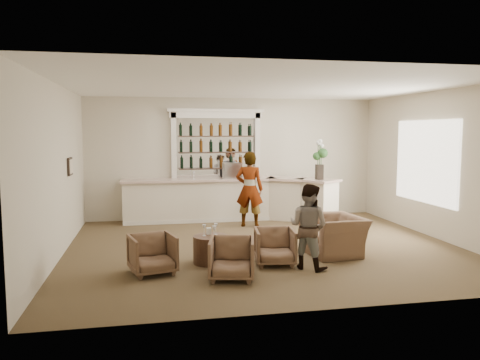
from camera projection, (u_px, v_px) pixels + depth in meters
The scene contains 19 objects.
ground at pixel (264, 247), 9.73m from camera, with size 8.00×8.00×0.00m, color brown.
room_shell at pixel (264, 134), 10.21m from camera, with size 8.04×7.02×3.32m.
bar_counter at pixel (231, 199), 12.56m from camera, with size 5.72×1.80×1.14m.
back_bar_alcove at pixel (216, 145), 12.75m from camera, with size 2.64×0.25×3.00m.
cocktail_table at pixel (211, 249), 8.54m from camera, with size 0.66×0.66×0.50m, color #462D1E.
sommelier at pixel (249, 189), 11.74m from camera, with size 0.69×0.45×1.90m, color gray.
guest at pixel (308, 226), 8.15m from camera, with size 0.73×0.57×1.49m, color gray.
armchair_left at pixel (152, 254), 7.89m from camera, with size 0.72×0.74×0.67m, color brown.
armchair_center at pixel (232, 258), 7.60m from camera, with size 0.72×0.74×0.68m, color brown.
armchair_right at pixel (275, 246), 8.44m from camera, with size 0.70×0.72×0.66m, color brown.
armchair_far at pixel (334, 235), 9.15m from camera, with size 1.15×1.01×0.75m, color brown.
espresso_machine at pixel (232, 170), 12.56m from camera, with size 0.47×0.40×0.42m, color silver.
flower_vase at pixel (320, 157), 12.17m from camera, with size 0.28×0.28×1.04m.
wine_glass_bar_left at pixel (194, 175), 12.29m from camera, with size 0.07×0.07×0.21m, color white, non-canonical shape.
wine_glass_bar_right at pixel (235, 174), 12.58m from camera, with size 0.07×0.07×0.21m, color white, non-canonical shape.
wine_glass_tbl_a at pixel (204, 230), 8.51m from camera, with size 0.07×0.07×0.21m, color white, non-canonical shape.
wine_glass_tbl_b at pixel (216, 229), 8.60m from camera, with size 0.07×0.07×0.21m, color white, non-canonical shape.
wine_glass_tbl_c at pixel (214, 232), 8.39m from camera, with size 0.07×0.07×0.21m, color white, non-canonical shape.
napkin_holder at pixel (209, 231), 8.64m from camera, with size 0.08×0.08×0.12m, color white.
Camera 1 is at (-2.32, -9.26, 2.40)m, focal length 35.00 mm.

